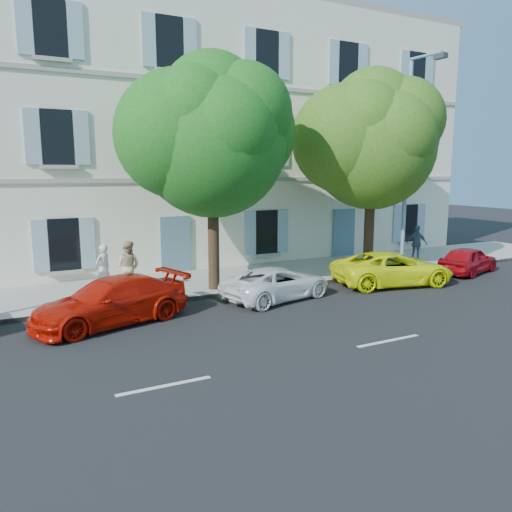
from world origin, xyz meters
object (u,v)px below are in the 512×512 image
car_red_coupe (111,301)px  car_red_hatchback (468,260)px  car_yellow_supercar (393,268)px  pedestrian_a (103,268)px  car_white_coupe (277,283)px  pedestrian_c (417,243)px  street_lamp (410,153)px  tree_right (372,147)px  pedestrian_b (128,267)px  tree_left (212,144)px

car_red_coupe → car_red_hatchback: bearing=75.2°
car_yellow_supercar → car_red_coupe: bearing=102.0°
car_red_coupe → pedestrian_a: pedestrian_a is taller
car_white_coupe → pedestrian_c: size_ratio=2.36×
street_lamp → car_red_hatchback: bearing=-31.6°
tree_right → car_white_coupe: bearing=-159.0°
car_yellow_supercar → pedestrian_a: size_ratio=2.74×
street_lamp → pedestrian_b: (-11.64, 1.34, -4.07)m
pedestrian_a → pedestrian_b: bearing=120.4°
car_red_coupe → car_white_coupe: bearing=76.7°
street_lamp → tree_right: bearing=149.3°
car_yellow_supercar → car_red_hatchback: bearing=-75.9°
car_yellow_supercar → pedestrian_a: pedestrian_a is taller
street_lamp → pedestrian_c: size_ratio=5.15×
car_yellow_supercar → tree_left: 8.35m
car_red_coupe → car_white_coupe: (5.66, 0.26, -0.10)m
pedestrian_b → pedestrian_c: bearing=-141.4°
car_white_coupe → pedestrian_a: pedestrian_a is taller
car_white_coupe → street_lamp: 8.65m
pedestrian_b → pedestrian_c: (13.53, -0.15, -0.06)m
car_red_hatchback → pedestrian_c: pedestrian_c is taller
car_yellow_supercar → pedestrian_b: (-9.50, 2.94, 0.41)m
pedestrian_a → pedestrian_c: (14.30, -0.52, 0.00)m
car_white_coupe → car_red_hatchback: bearing=-103.4°
tree_right → pedestrian_a: size_ratio=4.78×
tree_left → pedestrian_b: (-2.88, 0.89, -4.24)m
tree_left → car_white_coupe: bearing=-50.4°
car_white_coupe → pedestrian_b: bearing=44.5°
car_white_coupe → car_red_hatchback: size_ratio=1.16×
car_white_coupe → car_red_hatchback: car_red_hatchback is taller
pedestrian_b → car_red_hatchback: bearing=-151.9°
tree_left → pedestrian_c: size_ratio=4.69×
car_white_coupe → car_yellow_supercar: 5.07m
car_red_hatchback → tree_left: 12.15m
pedestrian_a → car_red_hatchback: bearing=134.1°
car_yellow_supercar → tree_right: (0.79, 2.41, 4.72)m
tree_right → pedestrian_c: bearing=6.7°
car_red_hatchback → tree_right: tree_right is taller
car_yellow_supercar → tree_right: tree_right is taller
car_yellow_supercar → tree_left: bearing=84.4°
car_red_hatchback → tree_right: bearing=42.0°
car_yellow_supercar → car_red_hatchback: car_yellow_supercar is taller
pedestrian_b → street_lamp: bearing=-147.3°
car_red_hatchback → street_lamp: (-2.29, 1.41, 4.54)m
tree_left → pedestrian_a: 5.78m
pedestrian_b → pedestrian_a: bearing=13.6°
car_red_coupe → street_lamp: 13.72m
tree_right → car_red_hatchback: bearing=-31.3°
tree_right → street_lamp: size_ratio=0.93×
pedestrian_a → car_white_coupe: bearing=114.9°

